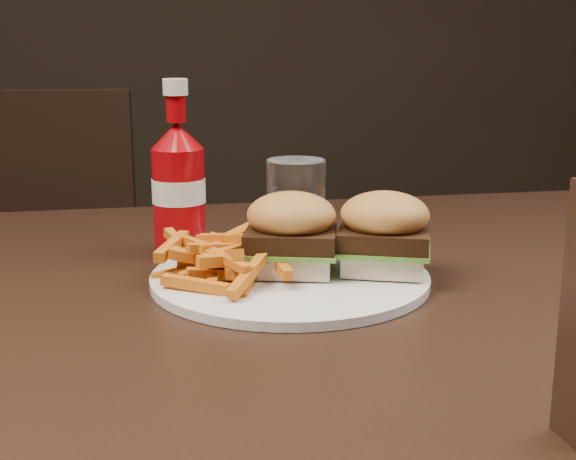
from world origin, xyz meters
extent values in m
cube|color=black|center=(0.00, 0.00, 0.73)|extent=(1.20, 0.80, 0.04)
cube|color=black|center=(-0.24, 0.83, 0.43)|extent=(0.48, 0.48, 0.04)
cylinder|color=white|center=(0.09, 0.02, 0.76)|extent=(0.27, 0.27, 0.01)
cube|color=#F8E0C3|center=(0.09, 0.03, 0.77)|extent=(0.09, 0.09, 0.02)
cube|color=beige|center=(0.18, 0.01, 0.77)|extent=(0.10, 0.09, 0.02)
cylinder|color=#98040A|center=(-0.01, 0.14, 0.81)|extent=(0.06, 0.06, 0.11)
cylinder|color=white|center=(0.11, 0.12, 0.81)|extent=(0.08, 0.08, 0.10)
camera|label=1|loc=(-0.05, -0.70, 0.98)|focal=50.00mm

